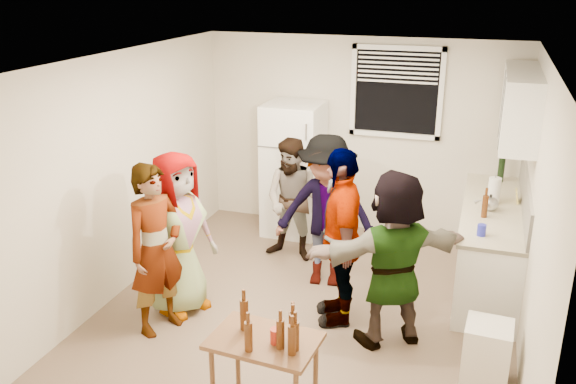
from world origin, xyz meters
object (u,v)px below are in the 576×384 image
(guest_black, at_px, (338,317))
(wine_bottle, at_px, (500,181))
(kettle, at_px, (489,210))
(trash_bin, at_px, (486,356))
(refrigerator, at_px, (294,169))
(guest_stripe, at_px, (163,327))
(red_cup, at_px, (276,343))
(beer_bottle_counter, at_px, (484,217))
(guest_back_right, at_px, (324,281))
(blue_cup, at_px, (481,236))
(beer_bottle_table, at_px, (245,329))
(guest_grey, at_px, (183,308))
(guest_back_left, at_px, (294,257))
(guest_orange, at_px, (388,339))

(guest_black, bearing_deg, wine_bottle, 127.34)
(kettle, relative_size, trash_bin, 0.41)
(refrigerator, distance_m, guest_stripe, 2.81)
(kettle, relative_size, red_cup, 1.94)
(beer_bottle_counter, height_order, guest_back_right, beer_bottle_counter)
(refrigerator, relative_size, guest_stripe, 1.03)
(refrigerator, height_order, blue_cup, refrigerator)
(wine_bottle, xyz_separation_m, trash_bin, (-0.03, -2.69, -0.65))
(beer_bottle_table, bearing_deg, guest_black, 75.02)
(guest_black, bearing_deg, beer_bottle_table, -33.61)
(wine_bottle, relative_size, guest_grey, 0.18)
(guest_back_right, bearing_deg, wine_bottle, 32.61)
(beer_bottle_counter, distance_m, guest_black, 1.78)
(kettle, height_order, red_cup, kettle)
(trash_bin, xyz_separation_m, guest_back_left, (-2.22, 1.75, -0.25))
(red_cup, bearing_deg, refrigerator, 105.73)
(blue_cup, height_order, guest_orange, blue_cup)
(beer_bottle_table, relative_size, guest_stripe, 0.15)
(guest_back_left, relative_size, guest_orange, 0.89)
(guest_orange, bearing_deg, guest_grey, -30.18)
(wine_bottle, distance_m, trash_bin, 2.77)
(beer_bottle_table, xyz_separation_m, guest_black, (0.39, 1.46, -0.67))
(guest_grey, distance_m, guest_orange, 2.08)
(blue_cup, bearing_deg, beer_bottle_counter, 88.57)
(wine_bottle, bearing_deg, guest_back_right, -140.84)
(trash_bin, height_order, guest_grey, trash_bin)
(kettle, height_order, guest_grey, kettle)
(guest_back_right, bearing_deg, guest_black, -71.10)
(guest_black, height_order, guest_orange, guest_orange)
(guest_back_right, bearing_deg, trash_bin, -43.23)
(kettle, xyz_separation_m, guest_grey, (-2.86, -1.40, -0.90))
(beer_bottle_counter, xyz_separation_m, guest_black, (-1.27, -0.87, -0.90))
(refrigerator, distance_m, guest_grey, 2.45)
(guest_orange, bearing_deg, beer_bottle_table, 20.28)
(blue_cup, height_order, guest_back_left, blue_cup)
(guest_back_left, bearing_deg, wine_bottle, 27.79)
(trash_bin, relative_size, red_cup, 4.72)
(guest_black, bearing_deg, trash_bin, 48.14)
(kettle, xyz_separation_m, wine_bottle, (0.10, 1.01, 0.00))
(kettle, distance_m, red_cup, 3.00)
(guest_grey, bearing_deg, refrigerator, 11.40)
(kettle, distance_m, guest_grey, 3.31)
(guest_grey, relative_size, guest_orange, 1.00)
(refrigerator, distance_m, red_cup, 3.63)
(beer_bottle_counter, xyz_separation_m, beer_bottle_table, (-1.65, -2.32, -0.23))
(beer_bottle_counter, xyz_separation_m, guest_grey, (-2.81, -1.19, -0.90))
(trash_bin, distance_m, guest_back_left, 2.84)
(guest_grey, bearing_deg, guest_black, -55.36)
(wine_bottle, xyz_separation_m, beer_bottle_counter, (-0.15, -1.23, 0.00))
(red_cup, relative_size, guest_black, 0.07)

